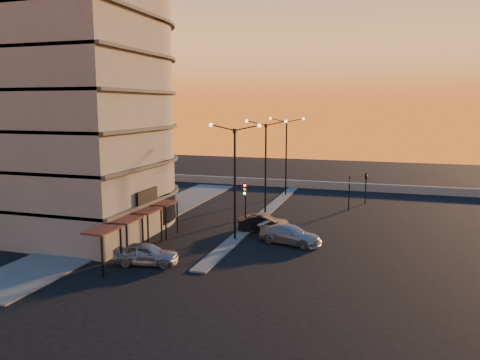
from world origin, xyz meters
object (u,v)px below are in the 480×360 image
Objects in this scene: car_wagon at (290,235)px; car_sedan at (264,223)px; traffic_light_main at (245,199)px; car_hatchback at (146,254)px; streetlamp_mid at (266,159)px.

car_sedan is at bearing 59.67° from car_wagon.
traffic_light_main is 5.57m from car_wagon.
car_hatchback is (-4.02, -10.35, -2.13)m from traffic_light_main.
traffic_light_main is 0.84× the size of car_wagon.
car_sedan is (1.58, -6.72, -4.86)m from streetlamp_mid.
car_wagon reaches higher than car_sedan.
streetlamp_mid is 2.13× the size of car_hatchback.
traffic_light_main is 0.95× the size of car_hatchback.
car_hatchback is (-4.02, -17.48, -4.83)m from streetlamp_mid.
traffic_light_main reaches higher than car_hatchback.
car_wagon is at bearing -145.90° from car_sedan.
car_wagon is at bearing -28.94° from traffic_light_main.
car_hatchback is 1.01× the size of car_sedan.
traffic_light_main is at bearing -90.00° from streetlamp_mid.
car_sedan is (5.60, 10.76, -0.03)m from car_hatchback.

